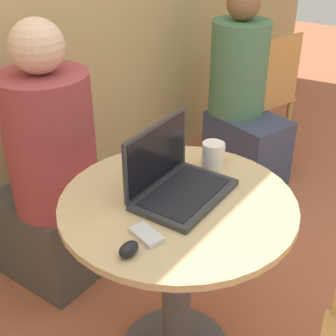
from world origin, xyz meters
The scene contains 8 objects.
round_table centered at (0.00, 0.00, 0.53)m, with size 0.79×0.79×0.75m.
laptop centered at (0.03, 0.03, 0.80)m, with size 0.35×0.24×0.24m.
cell_phone centered at (-0.21, -0.03, 0.76)m, with size 0.09×0.12×0.02m.
computer_mouse centered at (-0.30, -0.04, 0.77)m, with size 0.07×0.04×0.04m.
coffee_cup centered at (0.27, 0.02, 0.80)m, with size 0.13×0.08×0.10m.
person_seated centered at (0.05, 0.74, 0.52)m, with size 0.37×0.58×1.25m.
chair_background centered at (1.68, 0.48, 0.46)m, with size 0.50×0.50×0.89m.
person_background centered at (1.44, 0.49, 0.50)m, with size 0.46×0.58×1.20m.
Camera 1 is at (-1.07, -0.72, 1.62)m, focal length 50.00 mm.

